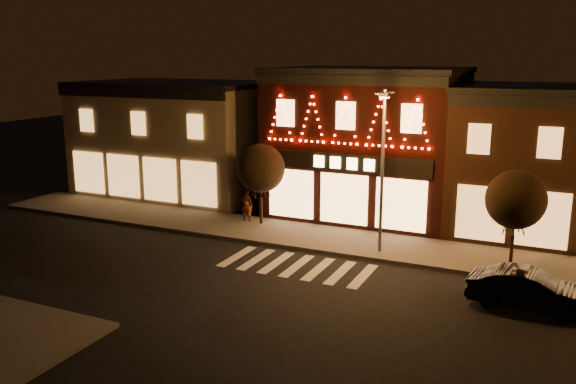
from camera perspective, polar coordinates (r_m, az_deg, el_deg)
The scene contains 10 objects.
ground at distance 22.90m, azimuth -3.27°, elevation -10.15°, with size 120.00×120.00×0.00m, color black.
sidewalk_far at distance 29.12m, azimuth 7.70°, elevation -4.97°, with size 44.00×4.00×0.15m, color #47423D.
building_left at distance 40.20m, azimuth -10.37°, elevation 5.14°, with size 12.20×8.28×7.30m.
building_pulp at distance 34.37m, azimuth 7.69°, elevation 4.78°, with size 10.20×8.34×8.30m.
building_right_a at distance 32.96m, azimuth 23.66°, elevation 2.75°, with size 9.20×8.28×7.50m.
streetlamp_mid at distance 26.76m, azimuth 9.00°, elevation 3.08°, with size 0.71×1.68×7.35m.
tree_left at distance 31.48m, azimuth -2.62°, elevation 2.27°, with size 2.57×2.57×4.29m.
tree_right at distance 26.71m, azimuth 20.89°, elevation -0.69°, with size 2.50×2.50×4.17m.
dark_sedan at distance 23.49m, azimuth 22.03°, elevation -8.64°, with size 1.50×4.31×1.42m, color black.
pedestrian at distance 32.50m, azimuth -3.95°, elevation -1.28°, with size 0.63×0.41×1.72m, color gray.
Camera 1 is at (10.01, -18.55, 8.97)m, focal length 37.32 mm.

